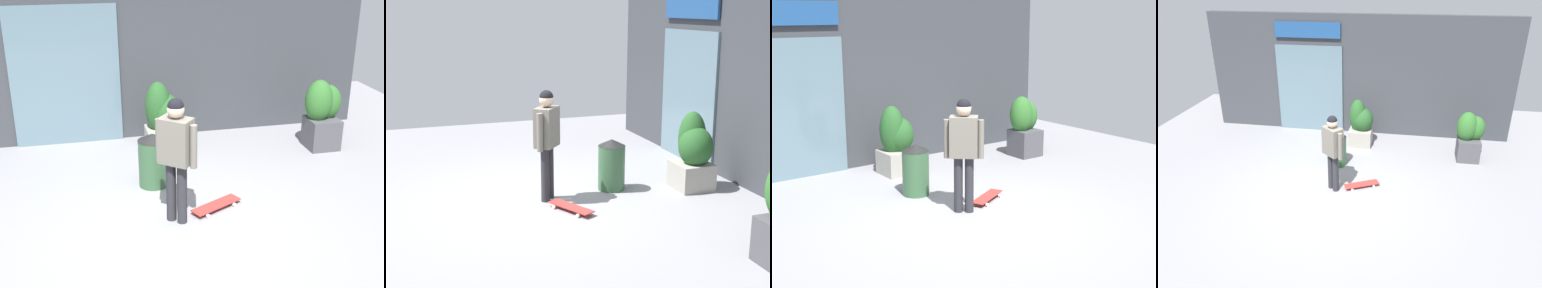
# 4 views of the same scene
# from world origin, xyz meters

# --- Properties ---
(ground_plane) EXTENTS (12.00, 12.00, 0.00)m
(ground_plane) POSITION_xyz_m (0.00, 0.00, 0.00)
(ground_plane) COLOR gray
(building_facade) EXTENTS (8.43, 0.31, 3.29)m
(building_facade) POSITION_xyz_m (-0.06, 3.42, 1.64)
(building_facade) COLOR #383A3F
(building_facade) RESTS_ON ground_plane
(skateboarder) EXTENTS (0.48, 0.46, 1.69)m
(skateboarder) POSITION_xyz_m (-0.02, 0.12, 1.03)
(skateboarder) COLOR #28282D
(skateboarder) RESTS_ON ground_plane
(skateboard) EXTENTS (0.77, 0.52, 0.08)m
(skateboard) POSITION_xyz_m (0.57, 0.30, 0.06)
(skateboard) COLOR red
(skateboard) RESTS_ON ground_plane
(planter_box_left) EXTENTS (0.63, 0.59, 1.26)m
(planter_box_left) POSITION_xyz_m (0.22, 2.50, 0.60)
(planter_box_left) COLOR gray
(planter_box_left) RESTS_ON ground_plane
(planter_box_right) EXTENTS (0.68, 0.56, 1.23)m
(planter_box_right) POSITION_xyz_m (2.99, 2.09, 0.64)
(planter_box_right) COLOR #47474C
(planter_box_right) RESTS_ON ground_plane
(trash_bin) EXTENTS (0.44, 0.44, 0.83)m
(trash_bin) POSITION_xyz_m (-0.16, 1.24, 0.42)
(trash_bin) COLOR #335938
(trash_bin) RESTS_ON ground_plane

